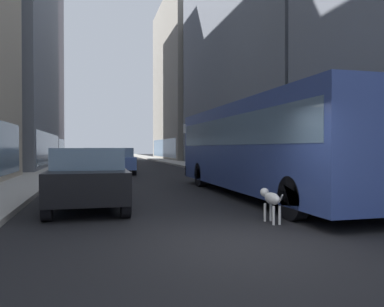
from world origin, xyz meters
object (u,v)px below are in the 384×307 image
at_px(transit_bus, 262,143).
at_px(dalmatian_dog, 271,199).
at_px(car_grey_wagon, 93,156).
at_px(car_white_van, 106,154).
at_px(car_red_coupe, 107,155).
at_px(car_blue_hatchback, 118,160).
at_px(car_black_suv, 88,177).

distance_m(transit_bus, dalmatian_dog, 4.73).
height_order(car_grey_wagon, car_white_van, same).
xyz_separation_m(car_red_coupe, dalmatian_dog, (2.28, -38.86, -0.31)).
relative_size(car_red_coupe, car_blue_hatchback, 1.00).
xyz_separation_m(transit_bus, car_grey_wagon, (-5.60, 25.23, -0.95)).
xyz_separation_m(transit_bus, car_blue_hatchback, (-4.00, 12.68, -0.95)).
bearing_deg(car_black_suv, car_grey_wagon, 90.00).
distance_m(car_black_suv, dalmatian_dog, 5.01).
relative_size(transit_bus, car_grey_wagon, 2.52).
height_order(transit_bus, car_blue_hatchback, transit_bus).
height_order(transit_bus, car_red_coupe, transit_bus).
distance_m(car_grey_wagon, car_black_suv, 26.30).
relative_size(transit_bus, car_white_van, 2.69).
distance_m(transit_bus, car_red_coupe, 34.88).
height_order(car_grey_wagon, car_black_suv, same).
height_order(car_white_van, dalmatian_dog, car_white_van).
bearing_deg(car_red_coupe, car_grey_wagon, -99.66).
bearing_deg(transit_bus, car_grey_wagon, 102.51).
bearing_deg(car_white_van, car_red_coupe, -90.00).
height_order(transit_bus, car_black_suv, transit_bus).
bearing_deg(car_red_coupe, car_black_suv, -92.57).
xyz_separation_m(transit_bus, car_black_suv, (-5.60, -1.07, -0.95)).
relative_size(car_red_coupe, dalmatian_dog, 4.95).
distance_m(transit_bus, car_grey_wagon, 25.86).
relative_size(car_grey_wagon, dalmatian_dog, 4.76).
height_order(car_red_coupe, car_grey_wagon, same).
height_order(car_black_suv, car_white_van, same).
relative_size(transit_bus, car_black_suv, 2.51).
distance_m(car_red_coupe, car_black_suv, 35.74).
relative_size(car_grey_wagon, car_blue_hatchback, 0.96).
bearing_deg(dalmatian_dog, car_grey_wagon, 97.51).
height_order(car_red_coupe, car_black_suv, same).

